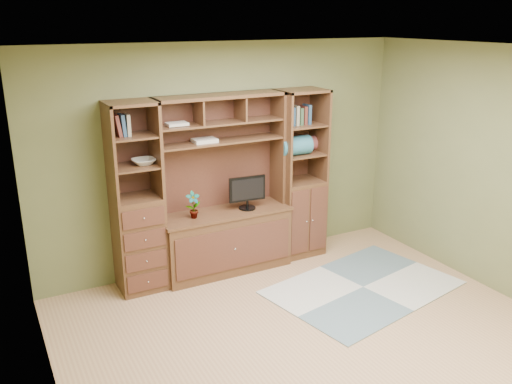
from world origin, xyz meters
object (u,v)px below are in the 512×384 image
center_hutch (225,187)px  right_tower (300,174)px  monitor (247,187)px  left_tower (136,199)px

center_hutch → right_tower: bearing=2.2°
center_hutch → monitor: center_hutch is taller
monitor → center_hutch: bearing=177.6°
center_hutch → right_tower: size_ratio=1.00×
right_tower → monitor: (-0.76, -0.07, -0.03)m
left_tower → monitor: bearing=-3.4°
center_hutch → right_tower: (1.02, 0.04, 0.00)m
left_tower → right_tower: bearing=0.0°
center_hutch → left_tower: 1.00m
right_tower → left_tower: bearing=180.0°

